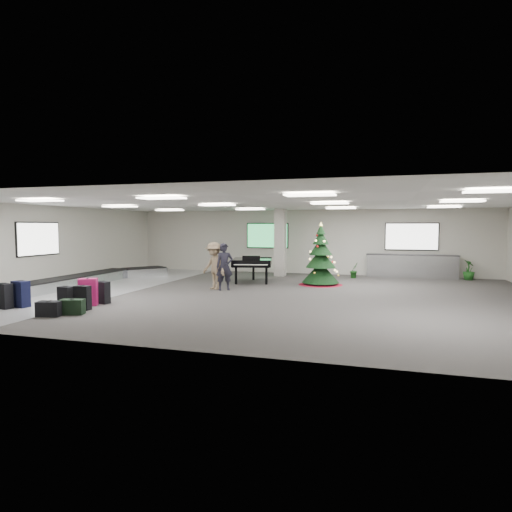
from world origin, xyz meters
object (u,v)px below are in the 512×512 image
(service_counter, at_px, (411,266))
(potted_plant_left, at_px, (354,270))
(grand_piano, at_px, (252,263))
(traveler_b, at_px, (214,266))
(christmas_tree, at_px, (321,263))
(potted_plant_right, at_px, (469,270))
(pink_suitcase, at_px, (88,292))
(traveler_a, at_px, (224,267))
(baggage_carousel, at_px, (80,281))

(service_counter, relative_size, potted_plant_left, 5.53)
(grand_piano, height_order, traveler_b, traveler_b)
(christmas_tree, relative_size, potted_plant_right, 2.88)
(potted_plant_left, height_order, potted_plant_right, potted_plant_right)
(pink_suitcase, distance_m, potted_plant_left, 11.74)
(grand_piano, bearing_deg, potted_plant_right, 7.67)
(potted_plant_right, bearing_deg, service_counter, 174.54)
(service_counter, relative_size, traveler_a, 2.31)
(christmas_tree, height_order, potted_plant_right, christmas_tree)
(traveler_a, xyz_separation_m, traveler_b, (-0.45, 0.08, 0.01))
(service_counter, height_order, potted_plant_right, service_counter)
(service_counter, distance_m, christmas_tree, 5.20)
(pink_suitcase, bearing_deg, baggage_carousel, 105.56)
(pink_suitcase, relative_size, christmas_tree, 0.33)
(service_counter, xyz_separation_m, pink_suitcase, (-9.75, -10.22, -0.14))
(traveler_a, bearing_deg, traveler_b, 137.89)
(service_counter, xyz_separation_m, christmas_tree, (-3.70, -3.64, 0.33))
(grand_piano, bearing_deg, baggage_carousel, -167.11)
(grand_piano, distance_m, traveler_a, 2.47)
(pink_suitcase, bearing_deg, christmas_tree, 21.42)
(baggage_carousel, height_order, service_counter, service_counter)
(baggage_carousel, distance_m, grand_piano, 6.98)
(baggage_carousel, height_order, traveler_a, traveler_a)
(grand_piano, distance_m, potted_plant_right, 9.64)
(service_counter, bearing_deg, potted_plant_left, -159.18)
(pink_suitcase, xyz_separation_m, grand_piano, (3.15, 6.55, 0.43))
(traveler_a, bearing_deg, christmas_tree, 6.17)
(potted_plant_left, bearing_deg, pink_suitcase, -127.96)
(baggage_carousel, distance_m, service_counter, 14.50)
(grand_piano, distance_m, potted_plant_left, 4.91)
(pink_suitcase, height_order, potted_plant_right, potted_plant_right)
(traveler_b, relative_size, potted_plant_right, 2.00)
(grand_piano, relative_size, potted_plant_right, 2.65)
(grand_piano, distance_m, traveler_b, 2.49)
(grand_piano, bearing_deg, traveler_a, -110.93)
(traveler_a, height_order, traveler_b, traveler_b)
(traveler_a, xyz_separation_m, potted_plant_right, (9.33, 5.89, -0.43))
(pink_suitcase, xyz_separation_m, traveler_a, (2.82, 4.10, 0.47))
(christmas_tree, bearing_deg, pink_suitcase, -132.58)
(traveler_a, bearing_deg, pink_suitcase, -155.94)
(christmas_tree, bearing_deg, potted_plant_right, 29.18)
(traveler_a, distance_m, potted_plant_left, 6.80)
(baggage_carousel, relative_size, christmas_tree, 3.79)
(christmas_tree, height_order, grand_piano, christmas_tree)
(baggage_carousel, distance_m, pink_suitcase, 4.66)
(grand_piano, bearing_deg, traveler_b, -121.41)
(christmas_tree, bearing_deg, traveler_b, -146.85)
(baggage_carousel, xyz_separation_m, traveler_a, (5.91, 0.61, 0.66))
(traveler_a, bearing_deg, potted_plant_left, 18.12)
(traveler_b, relative_size, potted_plant_left, 2.43)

